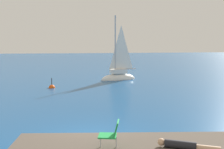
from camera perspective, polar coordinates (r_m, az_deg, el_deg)
name	(u,v)px	position (r m, az deg, el deg)	size (l,w,h in m)	color
ground_plane	(92,139)	(11.79, -4.13, -13.04)	(160.00, 160.00, 0.00)	navy
sailboat_near	(119,76)	(28.88, 1.36, -0.27)	(4.01, 2.24, 7.24)	white
person_sunbather	(185,145)	(8.51, 14.80, -13.93)	(1.64, 0.90, 0.25)	black
beach_chair	(111,133)	(8.27, -0.13, -11.92)	(0.68, 0.60, 0.80)	green
marker_buoy	(52,88)	(24.37, -12.28, -2.70)	(0.56, 0.56, 1.13)	#EA5114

